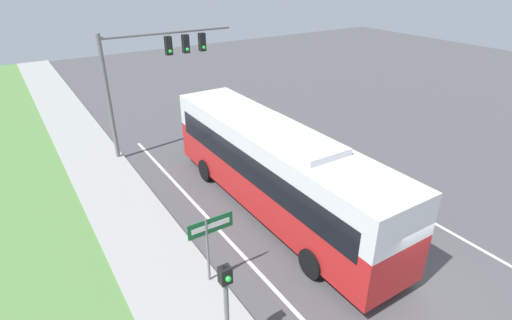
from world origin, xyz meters
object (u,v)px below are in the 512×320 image
bus (275,165)px  pedestrian_signal (226,297)px  street_sign (210,236)px  signal_gantry (153,63)px

bus → pedestrian_signal: size_ratio=4.28×
pedestrian_signal → street_sign: pedestrian_signal is taller
bus → pedestrian_signal: 6.77m
signal_gantry → street_sign: (-2.36, -10.46, -2.83)m
bus → signal_gantry: (-1.60, 8.20, 2.56)m
bus → street_sign: (-3.97, -2.26, -0.27)m
signal_gantry → pedestrian_signal: size_ratio=2.39×
bus → signal_gantry: bearing=101.1°
signal_gantry → pedestrian_signal: signal_gantry is taller
bus → pedestrian_signal: bearing=-135.1°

